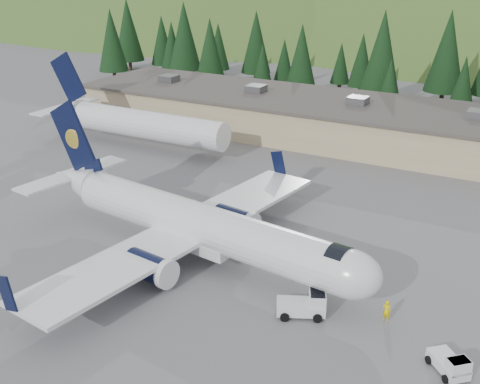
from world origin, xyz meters
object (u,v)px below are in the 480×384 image
Objects in this scene: ramp_worker at (387,311)px; second_airliner at (131,121)px; terminal_building at (321,118)px; airliner at (195,224)px; baggage_tug_b at (451,365)px; baggage_tug_a at (306,305)px.

second_airliner is at bearing -29.18° from ramp_worker.
terminal_building is at bearing 38.78° from second_airliner.
airliner is 16.79m from ramp_worker.
airliner is at bearing -147.17° from baggage_tug_b.
terminal_building is 44.44m from ramp_worker.
second_airliner is 9.22× the size of baggage_tug_b.
terminal_building is at bearing 167.05° from baggage_tug_b.
baggage_tug_b is 0.04× the size of terminal_building.
second_airliner is 0.39× the size of terminal_building.
ramp_worker is (16.57, -1.48, -2.22)m from airliner.
terminal_building is (-25.61, 43.03, 1.96)m from baggage_tug_b.
second_airliner is at bearing 145.49° from airliner.
baggage_tug_a is at bearing -142.98° from baggage_tug_b.
airliner is 9.02× the size of baggage_tug_a.
baggage_tug_b is at bearing -30.70° from second_airliner.
ramp_worker is at bearing 2.80° from airliner.
baggage_tug_b is 50.11m from terminal_building.
baggage_tug_b is 1.87× the size of ramp_worker.
terminal_building reaches higher than ramp_worker.
ramp_worker is (20.60, -39.34, -1.83)m from terminal_building.
baggage_tug_a is at bearing -9.19° from airliner.
second_airliner is 7.26× the size of baggage_tug_a.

